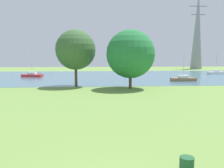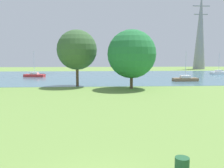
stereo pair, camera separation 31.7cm
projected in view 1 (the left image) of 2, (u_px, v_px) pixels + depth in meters
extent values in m
plane|color=olive|center=(96.00, 95.00, 29.41)|extent=(160.00, 160.00, 0.00)
cylinder|color=#1E512D|center=(187.00, 167.00, 9.36)|extent=(0.56, 0.56, 0.80)
cube|color=slate|center=(95.00, 76.00, 57.14)|extent=(140.00, 40.00, 0.02)
cube|color=white|center=(216.00, 73.00, 64.78)|extent=(5.03, 2.88, 0.60)
cube|color=white|center=(216.00, 71.00, 64.71)|extent=(2.05, 1.59, 0.50)
cylinder|color=silver|center=(216.00, 62.00, 64.45)|extent=(0.10, 0.10, 5.13)
cube|color=brown|center=(183.00, 79.00, 46.01)|extent=(4.83, 1.59, 0.60)
cube|color=white|center=(183.00, 77.00, 45.95)|extent=(1.82, 1.13, 0.50)
cylinder|color=silver|center=(184.00, 64.00, 45.68)|extent=(0.10, 0.10, 5.13)
cube|color=red|center=(32.00, 76.00, 55.13)|extent=(5.00, 2.39, 0.60)
cube|color=white|center=(32.00, 73.00, 55.06)|extent=(1.98, 1.42, 0.50)
cylinder|color=silver|center=(32.00, 63.00, 54.79)|extent=(0.10, 0.10, 5.29)
cylinder|color=brown|center=(76.00, 75.00, 37.81)|extent=(0.44, 0.44, 3.56)
sphere|color=#3B6035|center=(76.00, 50.00, 37.36)|extent=(6.26, 6.26, 6.26)
cylinder|color=brown|center=(130.00, 80.00, 35.21)|extent=(0.44, 0.44, 2.59)
sphere|color=#26753B|center=(131.00, 54.00, 34.78)|extent=(7.08, 7.08, 7.08)
cone|color=gray|center=(197.00, 30.00, 89.23)|extent=(4.40, 4.40, 28.96)
cube|color=gray|center=(198.00, 6.00, 88.24)|extent=(6.40, 0.30, 0.30)
cube|color=gray|center=(198.00, 15.00, 88.58)|extent=(5.20, 0.30, 0.30)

